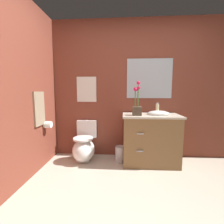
% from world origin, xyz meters
% --- Properties ---
extents(wall_back, '(4.69, 0.05, 2.50)m').
position_xyz_m(wall_back, '(0.20, 1.65, 1.25)').
color(wall_back, brown).
rests_on(wall_back, ground_plane).
extents(wall_left, '(0.05, 4.56, 2.50)m').
position_xyz_m(wall_left, '(-1.53, 0.49, 1.25)').
color(wall_left, brown).
rests_on(wall_left, ground_plane).
extents(toilet, '(0.38, 0.59, 0.69)m').
position_xyz_m(toilet, '(-0.89, 1.35, 0.24)').
color(toilet, white).
rests_on(toilet, ground_plane).
extents(vanity_cabinet, '(0.94, 0.56, 1.02)m').
position_xyz_m(vanity_cabinet, '(0.26, 1.33, 0.43)').
color(vanity_cabinet, brown).
rests_on(vanity_cabinet, ground_plane).
extents(flower_vase, '(0.14, 0.14, 0.54)m').
position_xyz_m(flower_vase, '(0.01, 1.23, 1.00)').
color(flower_vase, '#4C3D2D').
rests_on(flower_vase, vanity_cabinet).
extents(soap_bottle, '(0.06, 0.06, 0.19)m').
position_xyz_m(soap_bottle, '(0.38, 1.45, 0.92)').
color(soap_bottle, beige).
rests_on(soap_bottle, vanity_cabinet).
extents(trash_bin, '(0.18, 0.18, 0.27)m').
position_xyz_m(trash_bin, '(-0.25, 1.35, 0.14)').
color(trash_bin, '#B7B7BC').
rests_on(trash_bin, ground_plane).
extents(wall_poster, '(0.36, 0.01, 0.46)m').
position_xyz_m(wall_poster, '(-0.89, 1.62, 1.26)').
color(wall_poster, silver).
extents(wall_mirror, '(0.80, 0.01, 0.70)m').
position_xyz_m(wall_mirror, '(0.26, 1.62, 1.45)').
color(wall_mirror, '#B2BCC6').
extents(hanging_towel, '(0.03, 0.28, 0.52)m').
position_xyz_m(hanging_towel, '(-1.49, 1.01, 0.96)').
color(hanging_towel, gray).
extents(toilet_paper_roll, '(0.11, 0.11, 0.11)m').
position_xyz_m(toilet_paper_roll, '(-1.44, 1.16, 0.68)').
color(toilet_paper_roll, white).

